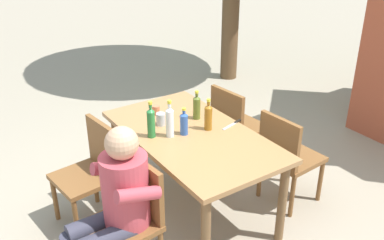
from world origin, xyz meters
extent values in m
plane|color=gray|center=(0.00, 0.00, 0.00)|extent=(24.00, 24.00, 0.00)
cube|color=#A37547|center=(0.00, 0.00, 0.74)|extent=(1.58, 0.89, 0.04)
cylinder|color=brown|center=(-0.71, -0.36, 0.36)|extent=(0.07, 0.07, 0.72)
cylinder|color=brown|center=(0.71, -0.36, 0.36)|extent=(0.07, 0.07, 0.72)
cylinder|color=brown|center=(-0.71, 0.36, 0.36)|extent=(0.07, 0.07, 0.72)
cylinder|color=brown|center=(0.71, 0.36, 0.36)|extent=(0.07, 0.07, 0.72)
cube|color=brown|center=(0.36, -0.82, 0.43)|extent=(0.48, 0.48, 0.04)
cube|color=brown|center=(0.34, -0.62, 0.66)|extent=(0.42, 0.08, 0.42)
cylinder|color=brown|center=(0.15, -0.65, 0.21)|extent=(0.04, 0.04, 0.41)
cube|color=brown|center=(0.36, 0.82, 0.43)|extent=(0.47, 0.47, 0.04)
cube|color=brown|center=(0.37, 0.62, 0.66)|extent=(0.42, 0.07, 0.42)
cylinder|color=brown|center=(0.53, 1.03, 0.21)|extent=(0.04, 0.04, 0.41)
cylinder|color=brown|center=(0.15, 1.00, 0.21)|extent=(0.04, 0.04, 0.41)
cylinder|color=brown|center=(0.56, 0.65, 0.21)|extent=(0.04, 0.04, 0.41)
cylinder|color=brown|center=(0.18, 0.62, 0.21)|extent=(0.04, 0.04, 0.41)
cube|color=brown|center=(-0.36, 0.82, 0.43)|extent=(0.48, 0.48, 0.04)
cube|color=brown|center=(-0.34, 0.62, 0.66)|extent=(0.42, 0.08, 0.42)
cylinder|color=brown|center=(-0.19, 1.03, 0.21)|extent=(0.04, 0.04, 0.41)
cylinder|color=brown|center=(-0.56, 0.99, 0.21)|extent=(0.04, 0.04, 0.41)
cylinder|color=brown|center=(-0.15, 0.65, 0.21)|extent=(0.04, 0.04, 0.41)
cylinder|color=brown|center=(-0.53, 0.61, 0.21)|extent=(0.04, 0.04, 0.41)
cube|color=brown|center=(-0.36, -0.82, 0.43)|extent=(0.49, 0.49, 0.04)
cube|color=brown|center=(-0.38, -0.62, 0.66)|extent=(0.42, 0.09, 0.42)
cylinder|color=brown|center=(-0.52, -1.03, 0.21)|extent=(0.04, 0.04, 0.41)
cylinder|color=brown|center=(-0.14, -0.99, 0.21)|extent=(0.04, 0.04, 0.41)
cylinder|color=brown|center=(-0.57, -0.66, 0.21)|extent=(0.04, 0.04, 0.41)
cylinder|color=brown|center=(-0.19, -0.61, 0.21)|extent=(0.04, 0.04, 0.41)
cylinder|color=#B7424C|center=(0.36, -0.77, 0.71)|extent=(0.32, 0.32, 0.52)
sphere|color=tan|center=(0.36, -0.77, 1.07)|extent=(0.22, 0.22, 0.22)
cylinder|color=#383847|center=(0.27, -0.97, 0.45)|extent=(0.14, 0.40, 0.14)
cylinder|color=#B7424C|center=(0.17, -0.77, 0.79)|extent=(0.09, 0.31, 0.16)
cylinder|color=#383847|center=(0.45, -0.97, 0.45)|extent=(0.14, 0.40, 0.14)
cylinder|color=#B7424C|center=(0.55, -0.77, 0.79)|extent=(0.09, 0.31, 0.16)
cylinder|color=#2D56A3|center=(-0.02, -0.06, 0.84)|extent=(0.06, 0.06, 0.17)
cone|color=#2D56A3|center=(-0.02, -0.06, 0.93)|extent=(0.06, 0.06, 0.02)
cylinder|color=#2D56A3|center=(-0.02, -0.06, 0.96)|extent=(0.03, 0.03, 0.02)
cylinder|color=yellow|center=(-0.02, -0.06, 0.98)|extent=(0.03, 0.03, 0.02)
cylinder|color=#996019|center=(0.01, 0.15, 0.85)|extent=(0.06, 0.06, 0.20)
cone|color=#996019|center=(0.01, 0.15, 0.97)|extent=(0.06, 0.06, 0.03)
cylinder|color=#996019|center=(0.01, 0.15, 0.99)|extent=(0.03, 0.03, 0.03)
cylinder|color=yellow|center=(0.01, 0.15, 1.02)|extent=(0.03, 0.03, 0.02)
cylinder|color=white|center=(-0.06, -0.17, 0.87)|extent=(0.06, 0.06, 0.23)
cone|color=white|center=(-0.06, -0.17, 1.00)|extent=(0.06, 0.06, 0.03)
cylinder|color=white|center=(-0.06, -0.17, 1.03)|extent=(0.03, 0.03, 0.03)
cylinder|color=yellow|center=(-0.06, -0.17, 1.06)|extent=(0.03, 0.03, 0.03)
cylinder|color=#566623|center=(-0.21, 0.19, 0.85)|extent=(0.06, 0.06, 0.19)
cone|color=#566623|center=(-0.21, 0.19, 0.96)|extent=(0.06, 0.06, 0.03)
cylinder|color=#566623|center=(-0.21, 0.19, 0.98)|extent=(0.03, 0.03, 0.03)
cylinder|color=yellow|center=(-0.21, 0.19, 1.00)|extent=(0.03, 0.03, 0.02)
cylinder|color=#287A38|center=(-0.13, -0.30, 0.87)|extent=(0.06, 0.06, 0.22)
cone|color=#287A38|center=(-0.13, -0.30, 0.99)|extent=(0.06, 0.06, 0.03)
cylinder|color=#287A38|center=(-0.13, -0.30, 1.02)|extent=(0.03, 0.03, 0.03)
cylinder|color=yellow|center=(-0.13, -0.30, 1.05)|extent=(0.03, 0.03, 0.02)
cylinder|color=#BC6B47|center=(-0.47, -0.07, 0.80)|extent=(0.07, 0.07, 0.08)
cylinder|color=#B2B7BC|center=(-0.27, -0.13, 0.81)|extent=(0.08, 0.08, 0.11)
cube|color=silver|center=(0.07, 0.33, 0.76)|extent=(0.07, 0.18, 0.01)
cube|color=black|center=(0.04, 0.44, 0.76)|extent=(0.04, 0.08, 0.01)
camera|label=1|loc=(2.60, -1.74, 2.41)|focal=40.75mm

